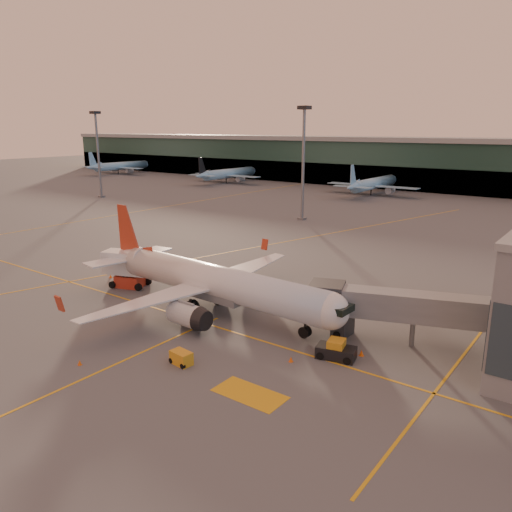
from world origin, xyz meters
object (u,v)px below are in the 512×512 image
Objects in this scene: catering_truck at (128,267)px; gpu_cart at (181,358)px; main_airplane at (211,282)px; pushback_tug at (336,351)px.

catering_truck is 25.33m from gpu_cart.
catering_truck is (-15.21, 0.25, -0.82)m from main_airplane.
gpu_cart is 14.36m from pushback_tug.
main_airplane is 14.09m from gpu_cart.
catering_truck reaches higher than gpu_cart.
gpu_cart is 0.57× the size of pushback_tug.
pushback_tug is at bearing 47.36° from gpu_cart.
main_airplane is 9.34× the size of pushback_tug.
main_airplane is 16.51× the size of gpu_cart.
main_airplane reaches higher than gpu_cart.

